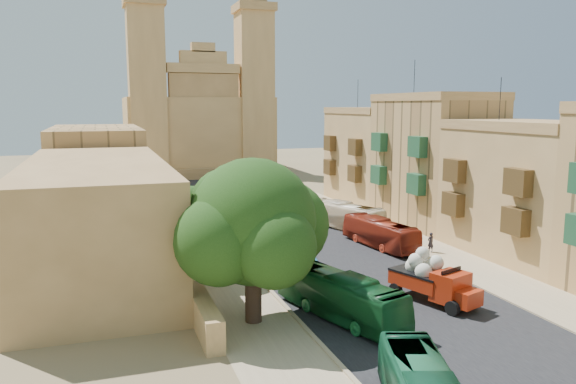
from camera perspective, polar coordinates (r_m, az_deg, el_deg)
ground at (r=34.04m, az=14.42°, el=-13.09°), size 260.00×260.00×0.00m
road_surface at (r=60.34m, az=-1.21°, el=-3.20°), size 14.00×140.00×0.01m
sidewalk_east at (r=63.75m, az=6.98°, el=-2.62°), size 5.00×140.00×0.01m
sidewalk_west at (r=58.29m, az=-10.18°, el=-3.77°), size 5.00×140.00×0.01m
kerb_east at (r=62.72m, az=4.91°, el=-2.72°), size 0.25×140.00×0.12m
kerb_west at (r=58.67m, az=-7.76°, el=-3.57°), size 0.25×140.00×0.12m
townhouse_b at (r=50.63m, az=23.12°, el=0.27°), size 9.00×14.00×14.90m
townhouse_c at (r=61.57m, az=14.55°, el=3.26°), size 9.00×14.00×17.40m
townhouse_d at (r=73.71m, az=8.60°, el=3.72°), size 9.00×14.00×15.90m
west_wall at (r=48.06m, az=-12.00°, el=-5.42°), size 1.00×40.00×1.80m
west_building_low at (r=45.14m, az=-18.79°, el=-2.32°), size 10.00×28.00×8.40m
west_building_mid at (r=70.76m, az=-18.80°, el=2.20°), size 10.00×22.00×10.00m
church at (r=106.47m, az=-9.10°, el=7.04°), size 28.00×22.50×36.30m
ficus_tree at (r=32.16m, az=-3.47°, el=-3.48°), size 9.64×8.87×9.64m
street_tree_a at (r=40.13m, az=-7.23°, el=-4.38°), size 3.33×3.33×5.13m
street_tree_b at (r=51.70m, az=-9.86°, el=-1.32°), size 3.48×3.48×5.34m
street_tree_c at (r=63.49m, az=-11.50°, el=0.25°), size 3.21×3.21×4.94m
street_tree_d at (r=75.34m, az=-12.63°, el=1.32°), size 2.95×2.95×4.54m
red_truck at (r=37.48m, az=14.54°, el=-8.57°), size 4.06×6.29×3.47m
olive_pickup at (r=53.47m, az=8.66°, el=-3.84°), size 2.85×4.94×1.92m
bus_green_north at (r=33.94m, az=5.31°, el=-10.45°), size 5.00×10.05×2.73m
bus_red_east at (r=50.76m, az=9.33°, el=-4.14°), size 3.31×9.38×2.56m
bus_cream_east at (r=57.82m, az=5.67°, el=-2.39°), size 5.59×10.05×2.75m
car_blue_a at (r=42.36m, az=2.37°, el=-7.53°), size 2.14×3.93×1.27m
car_white_a at (r=60.38m, az=-4.89°, el=-2.59°), size 2.62×4.22×1.31m
car_cream at (r=61.08m, az=2.99°, el=-2.39°), size 3.87×5.61×1.43m
car_dkblue at (r=69.11m, az=-5.77°, el=-1.22°), size 1.76×4.06×1.16m
car_white_b at (r=67.45m, az=-1.15°, el=-1.45°), size 2.42×3.51×1.11m
car_blue_b at (r=86.80m, az=-7.02°, el=0.82°), size 1.83×3.92×1.24m
pedestrian_a at (r=50.06m, az=14.28°, el=-4.97°), size 0.69×0.52×1.73m
pedestrian_c at (r=51.65m, az=12.07°, el=-4.49°), size 0.63×1.06×1.68m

